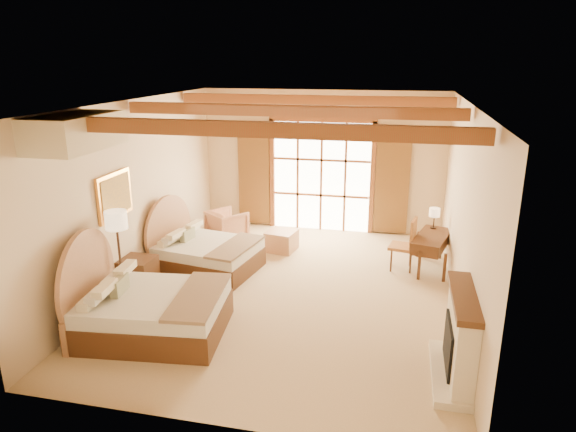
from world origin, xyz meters
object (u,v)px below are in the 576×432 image
(bed_near, at_px, (143,306))
(bed_far, at_px, (201,251))
(nightstand, at_px, (139,276))
(desk, at_px, (431,251))
(armchair, at_px, (227,225))

(bed_near, distance_m, bed_far, 2.38)
(nightstand, xyz_separation_m, desk, (4.90, 2.21, 0.04))
(desk, bearing_deg, nightstand, -140.46)
(bed_near, xyz_separation_m, desk, (4.20, 3.36, -0.05))
(bed_far, height_order, desk, bed_far)
(armchair, bearing_deg, bed_far, 128.35)
(bed_near, distance_m, armchair, 4.06)
(nightstand, xyz_separation_m, armchair, (0.58, 2.90, 0.02))
(bed_near, relative_size, armchair, 2.95)
(armchair, bearing_deg, nightstand, 115.11)
(bed_near, height_order, nightstand, bed_near)
(armchair, bearing_deg, bed_near, 128.12)
(bed_near, height_order, desk, bed_near)
(bed_far, distance_m, desk, 4.37)
(bed_near, distance_m, desk, 5.38)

